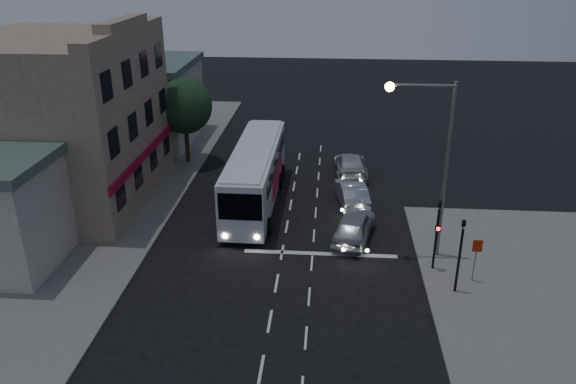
# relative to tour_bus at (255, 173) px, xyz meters

# --- Properties ---
(ground) EXTENTS (120.00, 120.00, 0.00)m
(ground) POSITION_rel_tour_bus_xyz_m (2.19, -8.19, -2.00)
(ground) COLOR black
(sidewalk_far) EXTENTS (12.00, 50.00, 0.12)m
(sidewalk_far) POSITION_rel_tour_bus_xyz_m (-10.81, -0.19, -1.94)
(sidewalk_far) COLOR slate
(sidewalk_far) RESTS_ON ground
(road_markings) EXTENTS (8.00, 30.55, 0.01)m
(road_markings) POSITION_rel_tour_bus_xyz_m (3.48, -4.88, -1.99)
(road_markings) COLOR silver
(road_markings) RESTS_ON ground
(tour_bus) EXTENTS (2.86, 12.06, 3.69)m
(tour_bus) POSITION_rel_tour_bus_xyz_m (0.00, 0.00, 0.00)
(tour_bus) COLOR white
(tour_bus) RESTS_ON ground
(car_suv) EXTENTS (2.85, 4.97, 1.59)m
(car_suv) POSITION_rel_tour_bus_xyz_m (5.97, -4.39, -1.20)
(car_suv) COLOR #B3B4BE
(car_suv) RESTS_ON ground
(car_sedan_a) EXTENTS (2.25, 4.67, 1.48)m
(car_sedan_a) POSITION_rel_tour_bus_xyz_m (5.96, 0.26, -1.26)
(car_sedan_a) COLOR silver
(car_sedan_a) RESTS_ON ground
(car_sedan_b) EXTENTS (2.36, 5.30, 1.51)m
(car_sedan_b) POSITION_rel_tour_bus_xyz_m (6.01, 5.20, -1.24)
(car_sedan_b) COLOR silver
(car_sedan_b) RESTS_ON ground
(traffic_signal_main) EXTENTS (0.25, 0.35, 4.10)m
(traffic_signal_main) POSITION_rel_tour_bus_xyz_m (9.79, -7.41, 0.42)
(traffic_signal_main) COLOR black
(traffic_signal_main) RESTS_ON sidewalk_near
(traffic_signal_side) EXTENTS (0.18, 0.15, 4.10)m
(traffic_signal_side) POSITION_rel_tour_bus_xyz_m (10.49, -9.39, 0.42)
(traffic_signal_side) COLOR black
(traffic_signal_side) RESTS_ON sidewalk_near
(regulatory_sign) EXTENTS (0.45, 0.12, 2.20)m
(regulatory_sign) POSITION_rel_tour_bus_xyz_m (11.49, -8.43, -0.40)
(regulatory_sign) COLOR slate
(regulatory_sign) RESTS_ON sidewalk_near
(streetlight) EXTENTS (3.32, 0.44, 9.00)m
(streetlight) POSITION_rel_tour_bus_xyz_m (9.54, -5.99, 3.74)
(streetlight) COLOR slate
(streetlight) RESTS_ON sidewalk_near
(main_building) EXTENTS (10.12, 12.00, 11.00)m
(main_building) POSITION_rel_tour_bus_xyz_m (-11.76, -0.19, 3.16)
(main_building) COLOR #836B53
(main_building) RESTS_ON sidewalk_far
(low_building_north) EXTENTS (9.40, 9.40, 6.50)m
(low_building_north) POSITION_rel_tour_bus_xyz_m (-11.31, 11.81, 1.40)
(low_building_north) COLOR #A7A493
(low_building_north) RESTS_ON sidewalk_far
(street_tree) EXTENTS (4.00, 4.00, 6.20)m
(street_tree) POSITION_rel_tour_bus_xyz_m (-6.01, 6.83, 2.50)
(street_tree) COLOR black
(street_tree) RESTS_ON sidewalk_far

